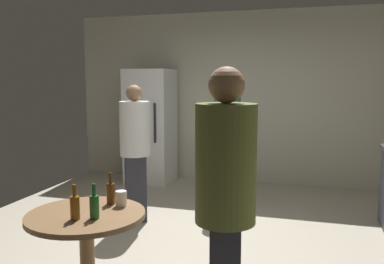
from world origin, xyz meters
The scene contains 11 objects.
ground_plane centered at (0.00, 0.00, -0.05)m, with size 5.20×5.20×0.10m, color #B2A893.
wall_back centered at (0.00, 2.63, 1.35)m, with size 5.32×0.06×2.70m, color beige.
refrigerator centered at (-1.28, 2.20, 0.90)m, with size 0.70×0.68×1.80m.
foreground_table centered at (-0.26, -1.49, 0.63)m, with size 0.80×0.80×0.73m.
beer_bottle_amber centered at (-0.26, -1.62, 0.82)m, with size 0.06×0.06×0.23m.
beer_bottle_brown centered at (-0.19, -1.25, 0.82)m, with size 0.06×0.06×0.23m.
beer_bottle_green centered at (-0.14, -1.57, 0.82)m, with size 0.06×0.06×0.23m.
plastic_cup_white centered at (-0.09, -1.28, 0.79)m, with size 0.08×0.08×0.11m, color white.
person_in_olive_shirt centered at (0.74, -1.68, 1.00)m, with size 0.41×0.41×1.70m.
person_in_white_shirt centered at (-0.73, 0.37, 0.92)m, with size 0.48×0.48×1.58m.
person_in_teal_shirt centered at (0.16, 1.26, 1.04)m, with size 0.47×0.47×1.77m.
Camera 1 is at (1.18, -3.85, 1.62)m, focal length 38.20 mm.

